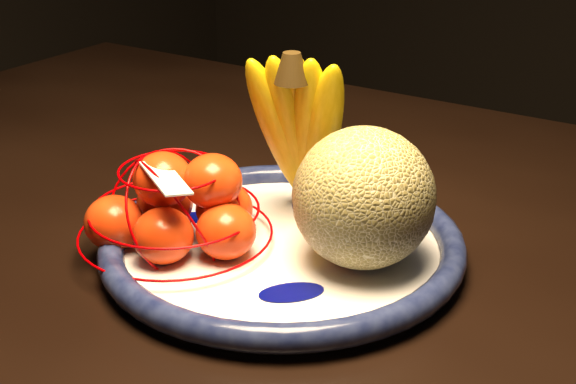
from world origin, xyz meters
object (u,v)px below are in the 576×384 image
Objects in this scene: cantaloupe at (364,198)px; banana_bunch at (301,125)px; fruit_bowl at (282,245)px; dining_table at (315,281)px; mandarin_bag at (180,210)px.

banana_bunch reaches higher than cantaloupe.
dining_table is at bearing 103.91° from fruit_bowl.
dining_table is 0.14m from fruit_bowl.
mandarin_bag is at bearing -134.77° from banana_bunch.
fruit_bowl is at bearing -89.29° from banana_bunch.
fruit_bowl is 1.80× the size of banana_bunch.
banana_bunch reaches higher than fruit_bowl.
mandarin_bag is at bearing -113.77° from dining_table.
fruit_bowl is 0.13m from banana_bunch.
banana_bunch is (-0.03, 0.07, 0.10)m from fruit_bowl.
mandarin_bag reaches higher than dining_table.
cantaloupe reaches higher than dining_table.
cantaloupe is (0.08, 0.02, 0.07)m from fruit_bowl.
fruit_bowl is (0.03, -0.10, 0.10)m from dining_table.
fruit_bowl is 1.49× the size of mandarin_bag.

